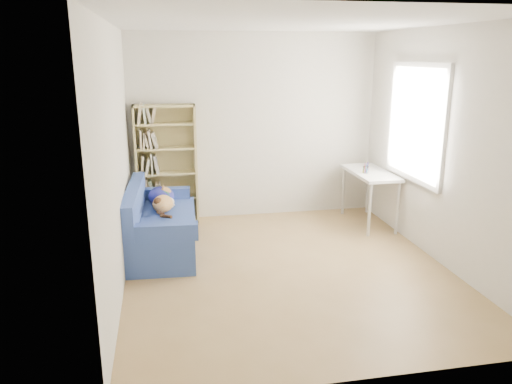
{
  "coord_description": "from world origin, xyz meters",
  "views": [
    {
      "loc": [
        -1.29,
        -4.95,
        2.3
      ],
      "look_at": [
        -0.32,
        0.19,
        0.85
      ],
      "focal_mm": 35.0,
      "sensor_mm": 36.0,
      "label": 1
    }
  ],
  "objects_px": {
    "bookshelf": "(167,170)",
    "desk": "(370,178)",
    "sofa": "(159,225)",
    "pen_cup": "(366,169)"
  },
  "relations": [
    {
      "from": "bookshelf",
      "to": "desk",
      "type": "height_order",
      "value": "bookshelf"
    },
    {
      "from": "sofa",
      "to": "desk",
      "type": "distance_m",
      "value": 2.93
    },
    {
      "from": "sofa",
      "to": "pen_cup",
      "type": "relative_size",
      "value": 10.5
    },
    {
      "from": "bookshelf",
      "to": "pen_cup",
      "type": "height_order",
      "value": "bookshelf"
    },
    {
      "from": "pen_cup",
      "to": "sofa",
      "type": "bearing_deg",
      "value": -172.48
    },
    {
      "from": "bookshelf",
      "to": "sofa",
      "type": "bearing_deg",
      "value": -97.29
    },
    {
      "from": "bookshelf",
      "to": "desk",
      "type": "relative_size",
      "value": 1.56
    },
    {
      "from": "pen_cup",
      "to": "bookshelf",
      "type": "bearing_deg",
      "value": 166.27
    },
    {
      "from": "desk",
      "to": "pen_cup",
      "type": "height_order",
      "value": "pen_cup"
    },
    {
      "from": "sofa",
      "to": "pen_cup",
      "type": "xyz_separation_m",
      "value": [
        2.77,
        0.36,
        0.5
      ]
    }
  ]
}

